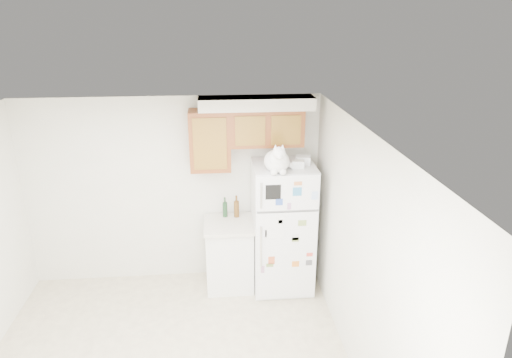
{
  "coord_description": "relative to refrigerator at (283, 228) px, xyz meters",
  "views": [
    {
      "loc": [
        0.56,
        -3.63,
        3.47
      ],
      "look_at": [
        1.04,
        1.55,
        1.55
      ],
      "focal_mm": 32.0,
      "sensor_mm": 36.0,
      "label": 1
    }
  ],
  "objects": [
    {
      "name": "cat",
      "position": [
        -0.12,
        -0.24,
        0.99
      ],
      "size": [
        0.37,
        0.54,
        0.38
      ],
      "color": "white",
      "rests_on": "refrigerator"
    },
    {
      "name": "storage_box_back",
      "position": [
        0.24,
        0.02,
        0.9
      ],
      "size": [
        0.2,
        0.17,
        0.1
      ],
      "primitive_type": "cube",
      "rotation": [
        0.0,
        0.0,
        -0.22
      ],
      "color": "white",
      "rests_on": "refrigerator"
    },
    {
      "name": "bottle_amber",
      "position": [
        -0.58,
        0.24,
        0.22
      ],
      "size": [
        0.07,
        0.07,
        0.3
      ],
      "primitive_type": null,
      "color": "#593814",
      "rests_on": "base_counter"
    },
    {
      "name": "base_counter",
      "position": [
        -0.69,
        0.07,
        -0.39
      ],
      "size": [
        0.64,
        0.64,
        0.92
      ],
      "color": "white",
      "rests_on": "ground_plane"
    },
    {
      "name": "room_shell",
      "position": [
        -1.27,
        -1.36,
        0.82
      ],
      "size": [
        3.84,
        4.04,
        2.52
      ],
      "color": "silver",
      "rests_on": "ground_plane"
    },
    {
      "name": "bottle_green",
      "position": [
        -0.73,
        0.26,
        0.2
      ],
      "size": [
        0.06,
        0.06,
        0.27
      ],
      "primitive_type": null,
      "color": "#19381E",
      "rests_on": "base_counter"
    },
    {
      "name": "storage_box_front",
      "position": [
        0.15,
        -0.12,
        0.89
      ],
      "size": [
        0.17,
        0.13,
        0.09
      ],
      "primitive_type": "cube",
      "rotation": [
        0.0,
        0.0,
        -0.16
      ],
      "color": "white",
      "rests_on": "refrigerator"
    },
    {
      "name": "refrigerator",
      "position": [
        0.0,
        0.0,
        0.0
      ],
      "size": [
        0.76,
        0.78,
        1.7
      ],
      "color": "white",
      "rests_on": "ground_plane"
    }
  ]
}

